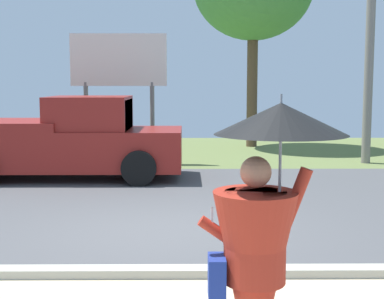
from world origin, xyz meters
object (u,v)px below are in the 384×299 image
pickup_truck (70,140)px  roadside_billboard (119,69)px  monk_pedestrian (260,245)px  utility_pole (371,22)px

pickup_truck → roadside_billboard: bearing=69.4°
monk_pedestrian → pickup_truck: 9.63m
monk_pedestrian → roadside_billboard: 11.89m
monk_pedestrian → pickup_truck: monk_pedestrian is taller
monk_pedestrian → pickup_truck: size_ratio=0.41×
utility_pole → monk_pedestrian: bearing=-111.0°
utility_pole → roadside_billboard: bearing=178.9°
pickup_truck → roadside_billboard: 3.11m
monk_pedestrian → pickup_truck: bearing=98.6°
monk_pedestrian → roadside_billboard: size_ratio=0.61×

